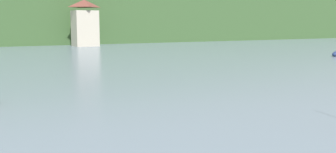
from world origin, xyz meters
The scene contains 2 objects.
wooded_hillside centered at (4.72, 145.67, 6.84)m, with size 352.00×61.43×39.80m.
shore_building_central centered at (16.49, 104.53, 4.91)m, with size 5.24×5.00×10.12m.
Camera 1 is at (-9.97, 18.78, 4.96)m, focal length 42.53 mm.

